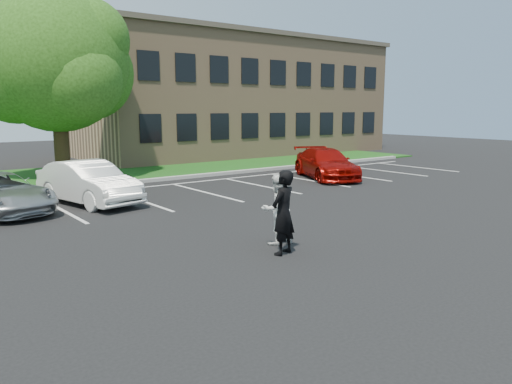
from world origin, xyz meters
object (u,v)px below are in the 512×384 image
Objects in this scene: man_black_suit at (283,213)px; car_red_compact at (326,164)px; office_building at (234,96)px; car_white_sedan at (88,183)px; man_white_shirt at (277,209)px; tree at (58,64)px.

man_black_suit is 0.40× the size of car_red_compact.
office_building reaches higher than car_white_sedan.
office_building is at bearing -141.85° from man_black_suit.
office_building is 4.91× the size of car_white_sedan.
car_white_sedan is 0.94× the size of car_red_compact.
car_red_compact is at bearing -135.97° from man_white_shirt.
tree is 4.50× the size of man_black_suit.
office_building is 15.12m from car_red_compact.
car_red_compact is at bearing -14.49° from car_white_sedan.
office_building is at bearing 28.75° from car_white_sedan.
car_red_compact is at bearing -37.98° from tree.
man_black_suit is at bearing -89.53° from tree.
car_white_sedan is at bearing -100.32° from tree.
man_white_shirt reaches higher than car_red_compact.
office_building reaches higher than man_white_shirt.
office_building is at bearing 23.66° from tree.
man_black_suit reaches higher than car_white_sedan.
car_white_sedan is (-15.69, -13.54, -3.41)m from office_building.
car_red_compact is at bearing -107.72° from office_building.
tree is 8.68m from car_white_sedan.
car_red_compact is at bearing -158.91° from man_black_suit.
car_white_sedan is 11.22m from car_red_compact.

